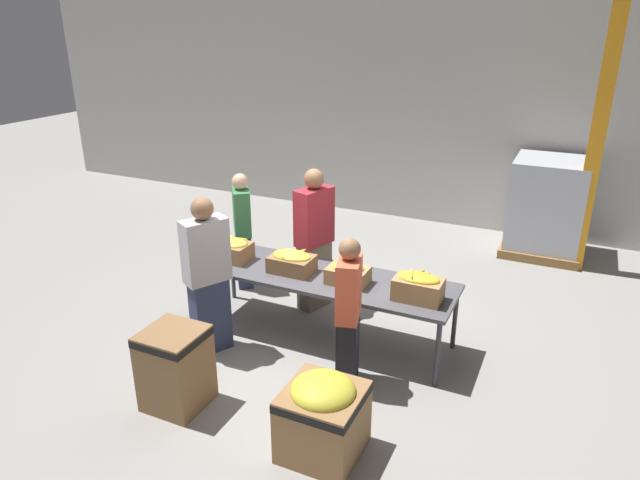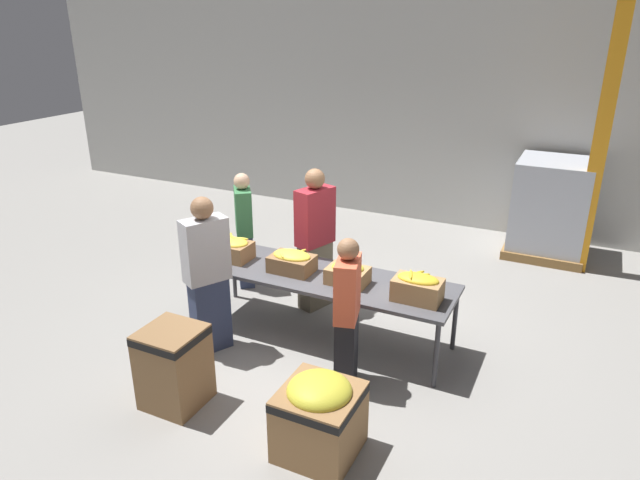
% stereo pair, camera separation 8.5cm
% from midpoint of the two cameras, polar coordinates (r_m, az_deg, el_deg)
% --- Properties ---
extents(ground_plane, '(30.00, 30.00, 0.00)m').
position_cam_midpoint_polar(ground_plane, '(6.53, 0.47, -9.50)').
color(ground_plane, gray).
extents(wall_back, '(16.00, 0.08, 4.00)m').
position_cam_midpoint_polar(wall_back, '(9.76, 11.78, 13.12)').
color(wall_back, '#B7B7B2').
rests_on(wall_back, ground_plane).
extents(sorting_table, '(2.92, 0.87, 0.75)m').
position_cam_midpoint_polar(sorting_table, '(6.19, 0.49, -3.90)').
color(sorting_table, '#4C4C51').
rests_on(sorting_table, ground_plane).
extents(banana_box_0, '(0.41, 0.32, 0.27)m').
position_cam_midpoint_polar(banana_box_0, '(6.59, -8.31, -0.84)').
color(banana_box_0, olive).
rests_on(banana_box_0, sorting_table).
extents(banana_box_1, '(0.47, 0.35, 0.24)m').
position_cam_midpoint_polar(banana_box_1, '(6.22, -2.44, -2.12)').
color(banana_box_1, olive).
rests_on(banana_box_1, sorting_table).
extents(banana_box_2, '(0.43, 0.30, 0.23)m').
position_cam_midpoint_polar(banana_box_2, '(5.95, 3.20, -3.33)').
color(banana_box_2, '#A37A4C').
rests_on(banana_box_2, sorting_table).
extents(banana_box_3, '(0.47, 0.32, 0.29)m').
position_cam_midpoint_polar(banana_box_3, '(5.68, 10.16, -4.66)').
color(banana_box_3, '#A37A4C').
rests_on(banana_box_3, sorting_table).
extents(volunteer_0, '(0.41, 0.45, 1.52)m').
position_cam_midpoint_polar(volunteer_0, '(7.47, -7.26, 0.94)').
color(volunteer_0, '#2D3856').
rests_on(volunteer_0, ground_plane).
extents(volunteer_1, '(0.42, 0.51, 1.71)m').
position_cam_midpoint_polar(volunteer_1, '(6.01, -10.79, -3.60)').
color(volunteer_1, '#2D3856').
rests_on(volunteer_1, ground_plane).
extents(volunteer_2, '(0.37, 0.52, 1.75)m').
position_cam_midpoint_polar(volunteer_2, '(6.78, -0.14, -0.06)').
color(volunteer_2, '#6B604C').
rests_on(volunteer_2, ground_plane).
extents(volunteer_3, '(0.30, 0.44, 1.51)m').
position_cam_midpoint_polar(volunteer_3, '(5.41, 3.17, -7.39)').
color(volunteer_3, black).
rests_on(volunteer_3, ground_plane).
extents(donation_bin_0, '(0.53, 0.53, 0.76)m').
position_cam_midpoint_polar(donation_bin_0, '(5.46, -13.98, -11.97)').
color(donation_bin_0, olive).
rests_on(donation_bin_0, ground_plane).
extents(donation_bin_1, '(0.62, 0.62, 0.71)m').
position_cam_midpoint_polar(donation_bin_1, '(4.81, 0.47, -16.99)').
color(donation_bin_1, olive).
rests_on(donation_bin_1, ground_plane).
extents(support_pillar, '(0.20, 0.20, 4.00)m').
position_cam_midpoint_polar(support_pillar, '(8.39, 26.72, 9.95)').
color(support_pillar, orange).
rests_on(support_pillar, ground_plane).
extents(pallet_stack_0, '(1.12, 1.12, 1.43)m').
position_cam_midpoint_polar(pallet_stack_0, '(9.09, 22.29, 2.92)').
color(pallet_stack_0, olive).
rests_on(pallet_stack_0, ground_plane).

